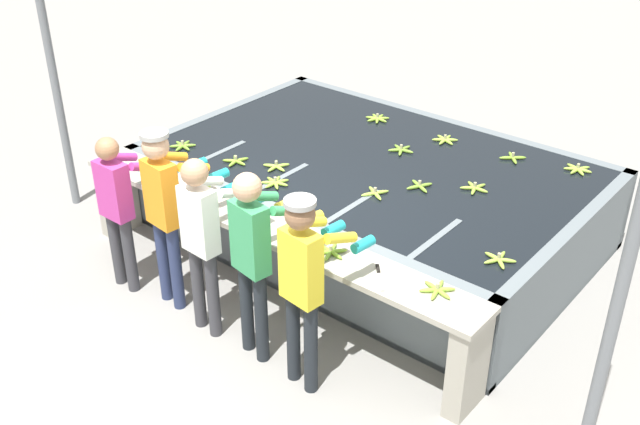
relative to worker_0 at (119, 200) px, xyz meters
name	(u,v)px	position (x,y,z in m)	size (l,w,h in m)	color
ground_plane	(248,314)	(1.22, 0.37, -0.92)	(80.00, 80.00, 0.00)	gray
wash_tank	(370,197)	(1.22, 2.25, -0.49)	(4.43, 2.90, 0.88)	slate
work_ledge	(262,246)	(1.22, 0.59, -0.30)	(4.43, 0.45, 0.88)	#A8A393
worker_0	(119,200)	(0.00, 0.00, 0.00)	(0.40, 0.70, 1.56)	#38383D
worker_1	(165,202)	(0.55, 0.10, 0.13)	(0.45, 0.74, 1.72)	navy
worker_2	(203,231)	(1.10, 0.03, 0.08)	(0.43, 0.72, 1.67)	#38383D
worker_3	(254,249)	(1.66, 0.06, 0.11)	(0.48, 0.74, 1.71)	#1E2328
worker_4	(304,276)	(2.20, 0.03, 0.11)	(0.45, 0.74, 1.69)	#1E2328
banana_bunch_floating_0	(276,166)	(0.60, 1.48, -0.03)	(0.28, 0.27, 0.08)	#9EC642
banana_bunch_floating_1	(420,186)	(1.95, 2.03, -0.03)	(0.26, 0.26, 0.08)	#75A333
banana_bunch_floating_2	(375,193)	(1.70, 1.64, -0.03)	(0.26, 0.26, 0.08)	#9EC642
banana_bunch_floating_3	(499,259)	(3.13, 1.35, -0.03)	(0.27, 0.27, 0.08)	#9EC642
banana_bunch_floating_4	(513,158)	(2.34, 3.17, -0.03)	(0.23, 0.23, 0.08)	#7FAD33
banana_bunch_floating_5	(401,150)	(1.35, 2.60, -0.03)	(0.27, 0.27, 0.08)	#75A333
banana_bunch_floating_6	(475,188)	(2.37, 2.33, -0.03)	(0.27, 0.28, 0.08)	#93BC3D
banana_bunch_floating_7	(445,140)	(1.57, 3.12, -0.03)	(0.27, 0.28, 0.08)	#9EC642
banana_bunch_floating_8	(578,169)	(2.96, 3.34, -0.03)	(0.28, 0.28, 0.08)	#9EC642
banana_bunch_floating_9	(183,146)	(-0.50, 1.22, -0.03)	(0.28, 0.28, 0.08)	#75A333
banana_bunch_floating_10	(236,161)	(0.20, 1.31, -0.03)	(0.27, 0.28, 0.08)	#7FAD33
banana_bunch_floating_11	(275,183)	(0.83, 1.21, -0.03)	(0.28, 0.27, 0.08)	#93BC3D
banana_bunch_floating_12	(377,118)	(0.66, 3.14, -0.03)	(0.28, 0.28, 0.08)	#8CB738
banana_bunch_ledge_0	(437,290)	(2.98, 0.67, -0.02)	(0.28, 0.28, 0.08)	#8CB738
banana_bunch_ledge_1	(331,252)	(2.02, 0.58, -0.02)	(0.28, 0.28, 0.08)	#7FAD33
banana_bunch_ledge_2	(197,189)	(0.36, 0.63, -0.02)	(0.28, 0.28, 0.08)	#93BC3D
knife_0	(379,273)	(2.50, 0.59, -0.03)	(0.26, 0.28, 0.02)	silver
support_post_left	(52,70)	(-1.82, 0.64, 0.68)	(0.09, 0.09, 3.20)	slate
support_post_right	(626,270)	(4.25, 0.72, 0.68)	(0.09, 0.09, 3.20)	slate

